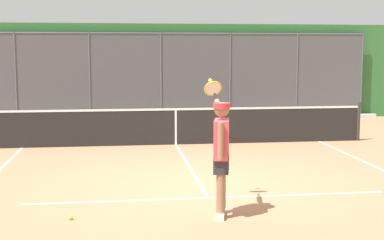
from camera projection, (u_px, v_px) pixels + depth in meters
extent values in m
plane|color=#B27551|center=(200.00, 185.00, 10.10)|extent=(60.00, 60.00, 0.00)
cube|color=white|center=(208.00, 198.00, 9.20)|extent=(6.14, 0.05, 0.01)
cube|color=white|center=(188.00, 165.00, 11.83)|extent=(0.05, 5.35, 0.01)
cylinder|color=#474C51|center=(362.00, 76.00, 20.14)|extent=(0.07, 0.07, 3.10)
cylinder|color=#474C51|center=(297.00, 76.00, 19.82)|extent=(0.07, 0.07, 3.10)
cylinder|color=#474C51|center=(230.00, 77.00, 19.50)|extent=(0.07, 0.07, 3.10)
cylinder|color=#474C51|center=(161.00, 77.00, 19.19)|extent=(0.07, 0.07, 3.10)
cylinder|color=#474C51|center=(90.00, 77.00, 18.87)|extent=(0.07, 0.07, 3.10)
cylinder|color=#474C51|center=(16.00, 78.00, 18.55)|extent=(0.07, 0.07, 3.10)
cylinder|color=#474C51|center=(161.00, 33.00, 19.00)|extent=(14.78, 0.05, 0.05)
cube|color=#474C51|center=(161.00, 77.00, 19.19)|extent=(14.78, 0.02, 3.10)
cube|color=#2D6B33|center=(160.00, 72.00, 19.81)|extent=(17.78, 0.90, 3.41)
cube|color=silver|center=(162.00, 119.00, 19.19)|extent=(15.78, 0.18, 0.15)
cylinder|color=#2D2D2D|center=(358.00, 121.00, 15.05)|extent=(0.09, 0.09, 1.07)
cube|color=black|center=(176.00, 127.00, 14.40)|extent=(10.01, 0.02, 0.91)
cube|color=white|center=(176.00, 109.00, 14.34)|extent=(10.01, 0.04, 0.05)
cube|color=white|center=(176.00, 127.00, 14.40)|extent=(0.05, 0.04, 0.91)
cube|color=silver|center=(221.00, 216.00, 8.06)|extent=(0.16, 0.28, 0.09)
cylinder|color=#8C664C|center=(221.00, 186.00, 8.01)|extent=(0.13, 0.13, 0.79)
cube|color=silver|center=(221.00, 210.00, 8.33)|extent=(0.16, 0.28, 0.09)
cylinder|color=#8C664C|center=(222.00, 182.00, 8.27)|extent=(0.13, 0.13, 0.79)
cube|color=#28282D|center=(221.00, 163.00, 8.10)|extent=(0.31, 0.45, 0.26)
cube|color=#DB4C56|center=(221.00, 139.00, 8.06)|extent=(0.31, 0.52, 0.57)
cylinder|color=#8C664C|center=(221.00, 141.00, 7.76)|extent=(0.08, 0.08, 0.53)
cylinder|color=#8C664C|center=(220.00, 109.00, 8.46)|extent=(0.11, 0.39, 0.29)
sphere|color=#8C664C|center=(222.00, 110.00, 8.00)|extent=(0.22, 0.22, 0.22)
cylinder|color=red|center=(222.00, 106.00, 7.99)|extent=(0.30, 0.30, 0.08)
cube|color=red|center=(222.00, 107.00, 8.12)|extent=(0.22, 0.23, 0.02)
cylinder|color=black|center=(216.00, 97.00, 8.68)|extent=(0.04, 0.17, 0.13)
torus|color=gold|center=(213.00, 89.00, 8.85)|extent=(0.31, 0.20, 0.26)
cylinder|color=silver|center=(213.00, 89.00, 8.85)|extent=(0.26, 0.16, 0.21)
sphere|color=#C1D138|center=(210.00, 81.00, 9.01)|extent=(0.07, 0.07, 0.07)
sphere|color=#C1D138|center=(71.00, 217.00, 8.01)|extent=(0.07, 0.07, 0.07)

